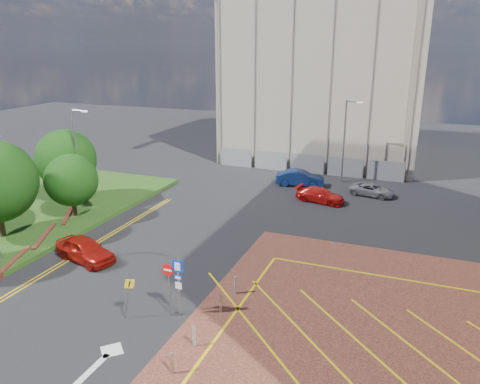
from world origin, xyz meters
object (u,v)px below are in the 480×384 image
Objects in this scene: sign_cluster at (175,280)px; car_blue_back at (300,178)px; warning_sign at (128,294)px; car_red_back at (320,195)px; tree_c at (71,180)px; car_silver_back at (372,190)px; car_red_left at (85,249)px; lamp_back at (345,138)px; lamp_left_far at (77,155)px; tree_d at (66,159)px.

car_blue_back is at bearing 89.53° from sign_cluster.
warning_sign is 21.92m from car_red_back.
sign_cluster is at bearing 169.51° from car_blue_back.
car_silver_back is (20.78, 14.54, -2.65)m from tree_c.
car_silver_back is (15.32, 20.11, -0.20)m from car_red_left.
lamp_back is 2.50× the size of sign_cluster.
lamp_back is at bearing -12.11° from car_red_left.
car_red_back is 5.22m from car_silver_back.
lamp_left_far is 20.33m from car_blue_back.
lamp_left_far is 2.05× the size of car_silver_back.
lamp_back is 3.56× the size of warning_sign.
lamp_back is at bearing 45.68° from tree_c.
car_red_left is 20.21m from car_red_back.
lamp_left_far is 1.82× the size of car_red_left.
lamp_back is at bearing -62.47° from car_blue_back.
tree_d reaches higher than tree_c.
car_silver_back is (23.78, 11.54, -3.33)m from tree_d.
warning_sign is at bearing 177.53° from car_red_back.
car_silver_back is at bearing 30.02° from lamp_left_far.
car_red_back reaches higher than car_silver_back.
warning_sign reaches higher than car_silver_back.
tree_d is 21.67m from car_red_back.
lamp_left_far is (-0.92, 2.00, 1.47)m from tree_c.
lamp_left_far is at bearing -139.14° from lamp_back.
car_red_back is (-0.76, -6.86, -3.74)m from lamp_back.
lamp_left_far reaches higher than car_red_back.
lamp_back is (18.50, 16.00, -0.30)m from lamp_left_far.
car_blue_back is 6.82m from car_silver_back.
warning_sign is (14.85, -13.19, -2.44)m from tree_d.
sign_cluster is 0.70× the size of car_blue_back.
car_red_left is (5.46, -5.58, -2.45)m from tree_c.
car_red_back is (2.82, -4.10, -0.14)m from car_blue_back.
car_red_left is at bearing 156.46° from car_red_back.
warning_sign is (12.77, -12.19, -3.23)m from lamp_left_far.
warning_sign is at bearing -148.85° from sign_cluster.
lamp_left_far is 3.56× the size of warning_sign.
car_silver_back is (3.20, -3.46, -3.82)m from lamp_back.
sign_cluster is at bearing -97.33° from car_red_left.
lamp_left_far is at bearing 121.58° from car_blue_back.
car_red_left is 1.12× the size of car_silver_back.
car_silver_back is at bearing -22.20° from car_red_left.
lamp_left_far is 1.75× the size of car_blue_back.
car_blue_back is at bearing 41.60° from lamp_left_far.
car_blue_back reaches higher than car_silver_back.
lamp_left_far is 10.65m from car_red_left.
tree_d is 2.70× the size of warning_sign.
lamp_back is 6.07m from car_silver_back.
sign_cluster reaches higher than car_red_back.
sign_cluster is 9.10m from car_red_left.
car_red_left is at bearing -117.20° from lamp_back.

